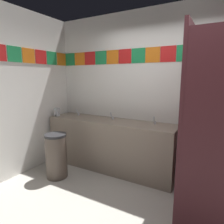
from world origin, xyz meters
The scene contains 9 objects.
wall_back centered at (0.00, 1.48, 1.39)m, with size 4.53×0.09×2.76m.
wall_side centered at (-2.30, 0.00, 1.39)m, with size 0.09×2.88×2.76m.
vanity_counter centered at (-1.03, 1.16, 0.46)m, with size 2.36×0.57×0.89m.
faucet_left centered at (-1.82, 1.24, 0.95)m, with size 0.04×0.10×0.14m.
faucet_center centered at (-1.03, 1.24, 0.95)m, with size 0.04×0.10×0.14m.
faucet_right centered at (-0.24, 1.24, 0.95)m, with size 0.04×0.10×0.14m.
soap_dispenser centered at (-2.13, 0.99, 0.97)m, with size 0.09×0.09×0.16m.
stall_divider centered at (0.53, 0.47, 1.08)m, with size 0.92×1.43×2.15m.
trash_bin centered at (-1.63, 0.43, 0.37)m, with size 0.35×0.35×0.74m.
Camera 1 is at (0.68, -1.79, 1.65)m, focal length 31.55 mm.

